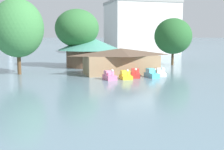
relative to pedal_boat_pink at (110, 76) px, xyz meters
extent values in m
cube|color=pink|center=(0.01, -0.06, -0.19)|extent=(1.74, 2.61, 0.70)
cube|color=pink|center=(-0.03, 0.25, 0.48)|extent=(1.36, 1.24, 0.65)
cylinder|color=pink|center=(0.12, -1.03, 0.45)|extent=(0.14, 0.14, 0.59)
sphere|color=white|center=(0.12, -1.03, 0.94)|extent=(0.39, 0.39, 0.39)
cube|color=yellow|center=(2.57, -0.03, -0.26)|extent=(1.69, 2.61, 0.56)
cube|color=yellow|center=(2.58, 0.28, 0.37)|extent=(1.38, 1.21, 0.71)
cylinder|color=yellow|center=(2.51, -1.04, 0.36)|extent=(0.14, 0.14, 0.69)
sphere|color=white|center=(2.51, -1.04, 0.88)|extent=(0.35, 0.35, 0.35)
cube|color=red|center=(4.48, 0.96, -0.20)|extent=(2.05, 2.76, 0.69)
cube|color=#E8423C|center=(4.57, 1.26, 0.51)|extent=(1.45, 1.40, 0.73)
cylinder|color=red|center=(4.20, 0.02, 0.42)|extent=(0.14, 0.14, 0.55)
sphere|color=white|center=(4.20, 0.02, 0.88)|extent=(0.37, 0.37, 0.37)
cube|color=#4CB7CC|center=(7.07, 0.50, -0.20)|extent=(1.58, 2.95, 0.69)
cube|color=#5DCDE2|center=(7.04, 0.85, 0.50)|extent=(1.24, 1.37, 0.71)
cylinder|color=#4CB7CC|center=(7.17, -0.63, 0.42)|extent=(0.14, 0.14, 0.55)
sphere|color=white|center=(7.17, -0.63, 0.85)|extent=(0.31, 0.31, 0.31)
cube|color=white|center=(9.19, 1.58, -0.27)|extent=(2.09, 2.90, 0.56)
cube|color=white|center=(9.28, 1.89, 0.38)|extent=(1.50, 1.46, 0.74)
cylinder|color=white|center=(8.91, 0.57, 0.31)|extent=(0.14, 0.14, 0.59)
sphere|color=white|center=(8.91, 0.57, 0.80)|extent=(0.39, 0.39, 0.39)
cube|color=#9E7F5B|center=(3.62, 5.79, 1.06)|extent=(12.28, 5.82, 3.22)
pyramid|color=brown|center=(3.62, 5.79, 3.28)|extent=(13.26, 6.69, 1.22)
cylinder|color=brown|center=(0.92, 19.35, 1.23)|extent=(9.98, 9.98, 3.56)
cone|color=teal|center=(0.92, 19.35, 4.44)|extent=(13.50, 13.50, 2.86)
sphere|color=#B7993D|center=(0.92, 19.35, 6.23)|extent=(0.70, 0.70, 0.70)
cylinder|color=brown|center=(-13.24, 10.03, 0.91)|extent=(0.64, 0.64, 2.92)
ellipsoid|color=#3D7F42|center=(-13.24, 10.03, 7.29)|extent=(8.69, 8.69, 9.82)
cylinder|color=brown|center=(-1.79, 19.01, 1.55)|extent=(0.80, 0.80, 4.20)
ellipsoid|color=#337038|center=(-1.79, 19.01, 7.58)|extent=(9.12, 9.12, 7.86)
cylinder|color=brown|center=(19.37, 17.18, 0.71)|extent=(0.54, 0.54, 2.51)
ellipsoid|color=#28602D|center=(19.37, 17.18, 5.93)|extent=(8.31, 8.31, 7.93)
cube|color=silver|center=(29.11, 61.47, 8.54)|extent=(24.11, 18.76, 18.16)
cube|color=#999993|center=(29.11, 61.47, 18.12)|extent=(24.59, 19.13, 1.00)
camera|label=1|loc=(-11.42, -41.70, 6.00)|focal=46.58mm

